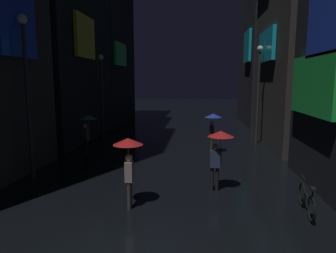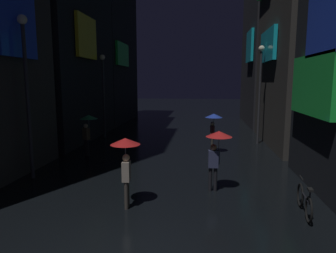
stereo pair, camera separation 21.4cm
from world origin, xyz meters
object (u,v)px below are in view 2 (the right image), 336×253
object	(u,v)px
pedestrian_foreground_left_red	(126,153)
streetlamp_right_far	(260,84)
bicycle_parked_at_storefront	(304,201)
pedestrian_near_crossing_red	(217,144)
streetlamp_left_near	(26,80)
streetlamp_left_far	(103,86)
pedestrian_far_right_blue	(213,122)
pedestrian_midstreet_centre_green	(88,124)

from	to	relation	value
pedestrian_foreground_left_red	streetlamp_right_far	xyz separation A→B (m)	(5.62, 10.03, 1.97)
pedestrian_foreground_left_red	bicycle_parked_at_storefront	size ratio (longest dim) A/B	1.17
pedestrian_near_crossing_red	streetlamp_left_near	size ratio (longest dim) A/B	0.34
pedestrian_near_crossing_red	streetlamp_left_far	size ratio (longest dim) A/B	0.38
pedestrian_near_crossing_red	streetlamp_left_near	bearing A→B (deg)	175.55
pedestrian_foreground_left_red	bicycle_parked_at_storefront	bearing A→B (deg)	0.69
streetlamp_left_near	pedestrian_far_right_blue	bearing A→B (deg)	35.17
streetlamp_left_near	streetlamp_left_far	xyz separation A→B (m)	(-0.00, 8.78, -0.37)
pedestrian_foreground_left_red	streetlamp_right_far	size ratio (longest dim) A/B	0.36
bicycle_parked_at_storefront	streetlamp_right_far	xyz separation A→B (m)	(0.40, 9.97, 3.25)
streetlamp_left_far	streetlamp_right_far	bearing A→B (deg)	-5.46
bicycle_parked_at_storefront	streetlamp_left_near	bearing A→B (deg)	167.38
streetlamp_left_far	streetlamp_right_far	distance (m)	10.05
pedestrian_foreground_left_red	streetlamp_left_far	xyz separation A→B (m)	(-4.38, 10.99, 1.79)
pedestrian_far_right_blue	streetlamp_left_near	size ratio (longest dim) A/B	0.34
pedestrian_foreground_left_red	streetlamp_left_near	distance (m)	5.36
bicycle_parked_at_storefront	streetlamp_left_far	bearing A→B (deg)	131.30
pedestrian_far_right_blue	bicycle_parked_at_storefront	bearing A→B (deg)	-71.63
pedestrian_midstreet_centre_green	streetlamp_right_far	xyz separation A→B (m)	(9.12, 4.18, 1.97)
pedestrian_far_right_blue	streetlamp_right_far	bearing A→B (deg)	44.47
streetlamp_left_near	streetlamp_left_far	world-z (taller)	streetlamp_left_near
pedestrian_far_right_blue	pedestrian_near_crossing_red	size ratio (longest dim) A/B	1.00
pedestrian_foreground_left_red	pedestrian_far_right_blue	bearing A→B (deg)	68.84
pedestrian_foreground_left_red	streetlamp_right_far	bearing A→B (deg)	60.75
pedestrian_far_right_blue	bicycle_parked_at_storefront	xyz separation A→B (m)	(2.40, -7.22, -1.28)
streetlamp_left_near	streetlamp_right_far	bearing A→B (deg)	38.03
streetlamp_left_far	streetlamp_right_far	size ratio (longest dim) A/B	0.94
pedestrian_foreground_left_red	streetlamp_left_near	bearing A→B (deg)	153.21
pedestrian_midstreet_centre_green	streetlamp_right_far	distance (m)	10.22
streetlamp_right_far	streetlamp_left_near	bearing A→B (deg)	-141.97
pedestrian_far_right_blue	bicycle_parked_at_storefront	size ratio (longest dim) A/B	1.17
streetlamp_left_far	bicycle_parked_at_storefront	bearing A→B (deg)	-48.70
bicycle_parked_at_storefront	streetlamp_left_far	size ratio (longest dim) A/B	0.33
pedestrian_foreground_left_red	streetlamp_left_far	size ratio (longest dim) A/B	0.38
streetlamp_right_far	bicycle_parked_at_storefront	bearing A→B (deg)	-92.31
pedestrian_foreground_left_red	streetlamp_left_far	bearing A→B (deg)	111.73
pedestrian_foreground_left_red	pedestrian_near_crossing_red	xyz separation A→B (m)	(2.78, 1.65, 0.00)
pedestrian_foreground_left_red	bicycle_parked_at_storefront	world-z (taller)	pedestrian_foreground_left_red
pedestrian_midstreet_centre_green	bicycle_parked_at_storefront	bearing A→B (deg)	-33.63
streetlamp_left_far	pedestrian_midstreet_centre_green	bearing A→B (deg)	-80.23
pedestrian_far_right_blue	streetlamp_left_far	bearing A→B (deg)	152.77
pedestrian_foreground_left_red	streetlamp_right_far	distance (m)	11.67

